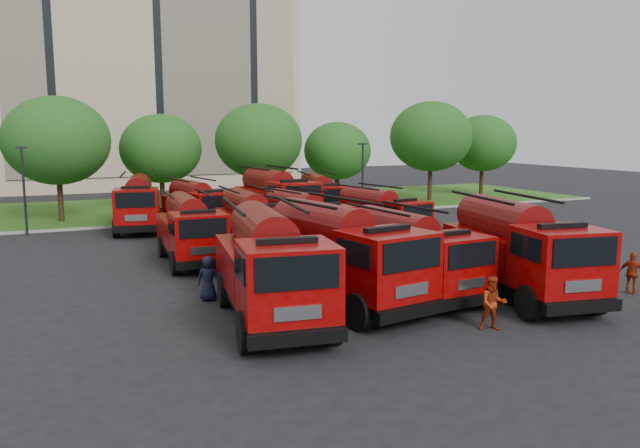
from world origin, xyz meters
The scene contains 30 objects.
ground centered at (0.00, 0.00, 0.00)m, with size 140.00×140.00×0.00m, color black.
lawn centered at (0.00, 26.00, 0.06)m, with size 70.00×16.00×0.12m, color #275416.
curb centered at (0.00, 17.90, 0.07)m, with size 70.00×0.30×0.14m, color gray.
apartment_building centered at (2.00, 47.94, 12.50)m, with size 30.00×14.18×25.00m.
tree_2 centered at (-8.00, 21.50, 5.35)m, with size 6.72×6.72×8.22m.
tree_3 centered at (-1.00, 24.00, 4.68)m, with size 5.88×5.88×7.19m.
tree_4 centered at (6.00, 22.50, 5.22)m, with size 6.55×6.55×8.01m.
tree_5 centered at (13.00, 23.50, 4.35)m, with size 5.46×5.46×6.68m.
tree_6 centered at (21.00, 22.00, 5.49)m, with size 6.89×6.89×8.42m.
tree_7 centered at (28.00, 24.00, 4.82)m, with size 6.05×6.05×7.39m.
lamp_post_0 centered at (-10.00, 17.20, 2.90)m, with size 0.60×0.25×5.11m.
lamp_post_1 centered at (12.00, 17.20, 2.90)m, with size 0.60×0.25×5.11m.
fire_truck_0 centered at (-2.56, -4.00, 1.76)m, with size 3.75×8.00×3.50m.
fire_truck_1 centered at (0.31, -3.19, 1.75)m, with size 3.82×7.95×3.47m.
fire_truck_2 centered at (3.21, -3.16, 1.53)m, with size 2.86×6.86×3.05m.
fire_truck_3 centered at (6.68, -4.93, 1.74)m, with size 3.93×7.96×3.47m.
fire_truck_4 centered at (-2.95, 5.88, 1.52)m, with size 2.70×6.76×3.03m.
fire_truck_5 centered at (0.25, 6.74, 1.53)m, with size 2.65×6.75×3.04m.
fire_truck_6 centered at (3.05, 6.66, 1.47)m, with size 3.22×6.67×2.91m.
fire_truck_7 centered at (7.53, 6.84, 1.46)m, with size 3.16×6.63×2.90m.
fire_truck_8 centered at (-3.76, 16.46, 1.64)m, with size 3.71×7.48×3.26m.
fire_truck_9 centered at (-0.61, 14.62, 1.51)m, with size 3.21×6.84×3.00m.
fire_truck_10 centered at (4.34, 14.41, 1.79)m, with size 3.40×8.03×3.56m.
fire_truck_11 centered at (7.47, 14.60, 1.58)m, with size 3.65×7.21×3.14m.
firefighter_0 centered at (6.13, -5.77, 0.00)m, with size 0.64×0.46×1.74m, color #96240B.
firefighter_1 centered at (3.28, -7.74, 0.00)m, with size 0.82×0.45×1.68m, color #96240B.
firefighter_2 centered at (10.81, -6.46, 0.00)m, with size 0.93×0.53×1.58m, color #96240B.
firefighter_3 centered at (6.66, -2.36, 0.00)m, with size 1.20×0.62×1.86m, color black.
firefighter_4 centered at (-3.81, -0.92, 0.00)m, with size 0.79×0.52×1.62m, color black.
firefighter_5 centered at (11.83, 4.10, 0.00)m, with size 1.54×0.67×1.66m, color #96240B.
Camera 1 is at (-9.01, -22.35, 6.07)m, focal length 35.00 mm.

